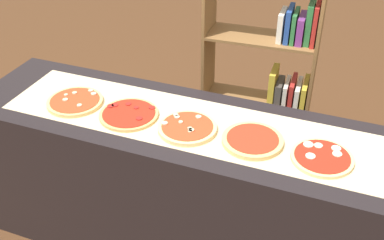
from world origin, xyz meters
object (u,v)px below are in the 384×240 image
(pizza_pepperoni_1, at_px, (129,114))
(pizza_mozzarella_4, at_px, (322,157))
(pizza_mushroom_2, at_px, (187,128))
(pizza_mushroom_0, at_px, (75,102))
(bookshelf, at_px, (272,85))
(pizza_plain_3, at_px, (253,140))

(pizza_pepperoni_1, xyz_separation_m, pizza_mozzarella_4, (0.98, -0.00, 0.00))
(pizza_mushroom_2, bearing_deg, pizza_mozzarella_4, 0.42)
(pizza_mushroom_0, relative_size, bookshelf, 0.20)
(pizza_mushroom_2, distance_m, pizza_plain_3, 0.33)
(pizza_mushroom_0, distance_m, bookshelf, 1.37)
(pizza_pepperoni_1, distance_m, bookshelf, 1.20)
(pizza_mushroom_0, xyz_separation_m, pizza_plain_3, (0.98, 0.00, 0.00))
(pizza_mushroom_2, xyz_separation_m, pizza_mozzarella_4, (0.65, 0.00, -0.00))
(pizza_mushroom_0, distance_m, pizza_pepperoni_1, 0.33)
(pizza_plain_3, bearing_deg, pizza_mushroom_0, -179.91)
(pizza_mushroom_0, height_order, pizza_mozzarella_4, pizza_mushroom_0)
(pizza_pepperoni_1, relative_size, pizza_mushroom_2, 1.04)
(pizza_plain_3, xyz_separation_m, pizza_mozzarella_4, (0.33, -0.01, -0.00))
(pizza_mushroom_2, height_order, bookshelf, bookshelf)
(pizza_plain_3, distance_m, bookshelf, 1.08)
(pizza_pepperoni_1, bearing_deg, pizza_mushroom_0, 179.15)
(pizza_mozzarella_4, bearing_deg, pizza_mushroom_2, -179.58)
(pizza_mushroom_2, distance_m, pizza_mozzarella_4, 0.65)
(pizza_mushroom_0, bearing_deg, pizza_plain_3, 0.09)
(pizza_mozzarella_4, bearing_deg, pizza_plain_3, 178.22)
(pizza_mushroom_0, bearing_deg, pizza_mushroom_2, -1.16)
(pizza_plain_3, relative_size, pizza_mozzarella_4, 1.03)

